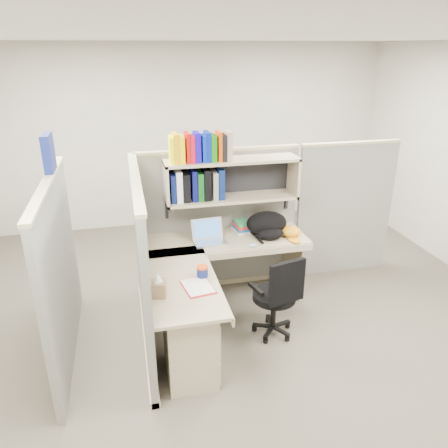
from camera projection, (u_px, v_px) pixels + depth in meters
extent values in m
plane|color=#3D372F|center=(238.00, 327.00, 4.41)|extent=(6.00, 6.00, 0.00)
plane|color=#A9A498|center=(189.00, 137.00, 6.60)|extent=(6.00, 0.00, 6.00)
plane|color=white|center=(242.00, 36.00, 3.38)|extent=(6.00, 6.00, 0.00)
cube|color=slate|center=(219.00, 221.00, 4.92)|extent=(1.80, 0.06, 1.60)
cube|color=tan|center=(218.00, 150.00, 4.61)|extent=(1.80, 0.08, 0.03)
cube|color=slate|center=(142.00, 266.00, 3.92)|extent=(0.06, 1.80, 1.60)
cube|color=tan|center=(135.00, 179.00, 3.61)|extent=(0.08, 1.80, 0.03)
cube|color=slate|center=(60.00, 275.00, 3.77)|extent=(0.06, 1.80, 1.60)
cube|color=slate|center=(344.00, 210.00, 5.24)|extent=(1.20, 0.06, 1.60)
cube|color=navy|center=(48.00, 153.00, 3.71)|extent=(0.07, 0.27, 0.32)
cube|color=white|center=(142.00, 218.00, 3.91)|extent=(0.00, 0.21, 0.28)
cube|color=gray|center=(232.00, 160.00, 4.47)|extent=(1.40, 0.34, 0.03)
cube|color=gray|center=(232.00, 198.00, 4.63)|extent=(1.40, 0.34, 0.03)
cube|color=gray|center=(166.00, 184.00, 4.41)|extent=(0.03, 0.34, 0.44)
cube|color=gray|center=(293.00, 175.00, 4.69)|extent=(0.03, 0.34, 0.44)
cube|color=black|center=(228.00, 175.00, 4.70)|extent=(1.38, 0.01, 0.41)
cube|color=#F7FF05|center=(171.00, 150.00, 4.27)|extent=(0.03, 0.20, 0.26)
cube|color=#E7A504|center=(175.00, 148.00, 4.28)|extent=(0.05, 0.20, 0.29)
cube|color=yellow|center=(181.00, 149.00, 4.29)|extent=(0.06, 0.20, 0.26)
cube|color=#AB0D06|center=(187.00, 147.00, 4.30)|extent=(0.04, 0.20, 0.29)
cube|color=#B60721|center=(192.00, 149.00, 4.31)|extent=(0.05, 0.20, 0.26)
cube|color=#1305A9|center=(197.00, 147.00, 4.32)|extent=(0.06, 0.20, 0.29)
cube|color=#0524A6|center=(203.00, 148.00, 4.34)|extent=(0.04, 0.20, 0.26)
cube|color=#04188C|center=(207.00, 146.00, 4.34)|extent=(0.04, 0.20, 0.29)
cube|color=#116B08|center=(212.00, 148.00, 4.36)|extent=(0.06, 0.20, 0.26)
cube|color=#D63D05|center=(219.00, 146.00, 4.37)|extent=(0.04, 0.20, 0.29)
cube|color=black|center=(223.00, 147.00, 4.38)|extent=(0.05, 0.20, 0.26)
cube|color=gray|center=(228.00, 145.00, 4.39)|extent=(0.06, 0.20, 0.29)
cube|color=#071147|center=(172.00, 187.00, 4.46)|extent=(0.05, 0.24, 0.29)
cube|color=silver|center=(178.00, 185.00, 4.46)|extent=(0.06, 0.24, 0.32)
cube|color=black|center=(185.00, 186.00, 4.49)|extent=(0.07, 0.24, 0.29)
cube|color=#07094E|center=(193.00, 184.00, 4.50)|extent=(0.05, 0.24, 0.32)
cube|color=#0A4814|center=(199.00, 185.00, 4.52)|extent=(0.06, 0.24, 0.29)
cube|color=black|center=(206.00, 183.00, 4.52)|extent=(0.07, 0.24, 0.32)
cube|color=gray|center=(214.00, 184.00, 4.55)|extent=(0.05, 0.24, 0.29)
cube|color=#081951|center=(220.00, 182.00, 4.55)|extent=(0.06, 0.24, 0.32)
cube|color=gray|center=(225.00, 240.00, 4.65)|extent=(1.74, 0.60, 0.03)
cube|color=gray|center=(182.00, 281.00, 3.84)|extent=(0.60, 1.34, 0.03)
cube|color=gray|center=(232.00, 255.00, 4.39)|extent=(1.74, 0.02, 0.07)
cube|color=gray|center=(215.00, 281.00, 3.91)|extent=(0.02, 1.34, 0.07)
cube|color=gray|center=(189.00, 340.00, 3.66)|extent=(0.40, 0.55, 0.68)
cube|color=tan|center=(214.00, 317.00, 3.63)|extent=(0.02, 0.50, 0.16)
cube|color=tan|center=(214.00, 335.00, 3.70)|extent=(0.02, 0.50, 0.16)
cube|color=tan|center=(214.00, 356.00, 3.78)|extent=(0.02, 0.50, 0.22)
cube|color=#B2B2B7|center=(215.00, 317.00, 3.63)|extent=(0.01, 0.12, 0.01)
cube|color=gray|center=(293.00, 261.00, 4.98)|extent=(0.03, 0.55, 0.70)
cylinder|color=#0E1955|center=(202.00, 272.00, 3.86)|extent=(0.10, 0.10, 0.09)
cylinder|color=#CF4113|center=(202.00, 267.00, 3.84)|extent=(0.10, 0.10, 0.02)
ellipsoid|color=#88A6C1|center=(253.00, 245.00, 4.45)|extent=(0.09, 0.07, 0.03)
cylinder|color=white|center=(218.00, 229.00, 4.77)|extent=(0.08, 0.08, 0.09)
cylinder|color=black|center=(274.00, 296.00, 4.16)|extent=(0.41, 0.41, 0.06)
cube|color=black|center=(287.00, 283.00, 3.91)|extent=(0.36, 0.13, 0.41)
cylinder|color=black|center=(273.00, 311.00, 4.22)|extent=(0.05, 0.05, 0.36)
cylinder|color=black|center=(272.00, 329.00, 4.30)|extent=(0.40, 0.40, 0.09)
cube|color=black|center=(256.00, 289.00, 4.02)|extent=(0.09, 0.24, 0.04)
cube|color=black|center=(293.00, 279.00, 4.19)|extent=(0.09, 0.24, 0.04)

